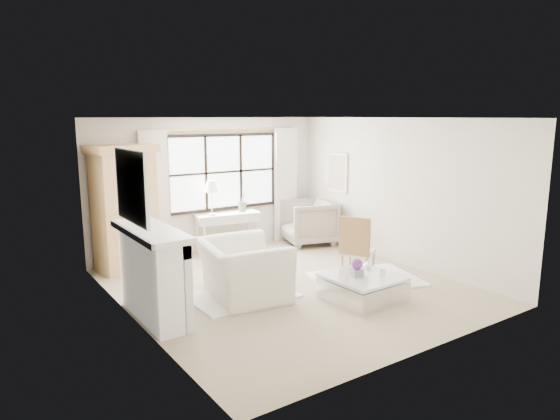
# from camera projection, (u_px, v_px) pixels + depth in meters

# --- Properties ---
(floor) EXTENTS (5.50, 5.50, 0.00)m
(floor) POSITION_uv_depth(u_px,v_px,m) (288.00, 287.00, 8.10)
(floor) COLOR tan
(floor) RESTS_ON ground
(ceiling) EXTENTS (5.50, 5.50, 0.00)m
(ceiling) POSITION_uv_depth(u_px,v_px,m) (289.00, 118.00, 7.60)
(ceiling) COLOR white
(ceiling) RESTS_ON ground
(wall_back) EXTENTS (5.00, 0.00, 5.00)m
(wall_back) POSITION_uv_depth(u_px,v_px,m) (210.00, 185.00, 10.08)
(wall_back) COLOR beige
(wall_back) RESTS_ON ground
(wall_front) EXTENTS (5.00, 0.00, 5.00)m
(wall_front) POSITION_uv_depth(u_px,v_px,m) (429.00, 240.00, 5.62)
(wall_front) COLOR silver
(wall_front) RESTS_ON ground
(wall_left) EXTENTS (0.00, 5.50, 5.50)m
(wall_left) POSITION_uv_depth(u_px,v_px,m) (131.00, 224.00, 6.47)
(wall_left) COLOR white
(wall_left) RESTS_ON ground
(wall_right) EXTENTS (0.00, 5.50, 5.50)m
(wall_right) POSITION_uv_depth(u_px,v_px,m) (398.00, 192.00, 9.24)
(wall_right) COLOR beige
(wall_right) RESTS_ON ground
(window_pane) EXTENTS (2.40, 0.02, 1.50)m
(window_pane) POSITION_uv_depth(u_px,v_px,m) (223.00, 172.00, 10.19)
(window_pane) COLOR white
(window_pane) RESTS_ON wall_back
(window_frame) EXTENTS (2.50, 0.04, 1.50)m
(window_frame) POSITION_uv_depth(u_px,v_px,m) (224.00, 172.00, 10.18)
(window_frame) COLOR black
(window_frame) RESTS_ON wall_back
(curtain_rod) EXTENTS (3.30, 0.04, 0.04)m
(curtain_rod) POSITION_uv_depth(u_px,v_px,m) (224.00, 129.00, 9.98)
(curtain_rod) COLOR #B7933F
(curtain_rod) RESTS_ON wall_back
(curtain_left) EXTENTS (0.55, 0.10, 2.47)m
(curtain_left) POSITION_uv_depth(u_px,v_px,m) (155.00, 197.00, 9.36)
(curtain_left) COLOR beige
(curtain_left) RESTS_ON ground
(curtain_right) EXTENTS (0.55, 0.10, 2.47)m
(curtain_right) POSITION_uv_depth(u_px,v_px,m) (286.00, 185.00, 11.02)
(curtain_right) COLOR silver
(curtain_right) RESTS_ON ground
(fireplace) EXTENTS (0.58, 1.66, 1.26)m
(fireplace) POSITION_uv_depth(u_px,v_px,m) (151.00, 273.00, 6.72)
(fireplace) COLOR white
(fireplace) RESTS_ON ground
(mirror_frame) EXTENTS (0.05, 1.15, 0.95)m
(mirror_frame) POSITION_uv_depth(u_px,v_px,m) (132.00, 186.00, 6.39)
(mirror_frame) COLOR white
(mirror_frame) RESTS_ON wall_left
(mirror_glass) EXTENTS (0.02, 1.00, 0.80)m
(mirror_glass) POSITION_uv_depth(u_px,v_px,m) (134.00, 186.00, 6.41)
(mirror_glass) COLOR silver
(mirror_glass) RESTS_ON wall_left
(art_frame) EXTENTS (0.04, 0.62, 0.82)m
(art_frame) POSITION_uv_depth(u_px,v_px,m) (337.00, 172.00, 10.56)
(art_frame) COLOR silver
(art_frame) RESTS_ON wall_right
(art_canvas) EXTENTS (0.01, 0.52, 0.72)m
(art_canvas) POSITION_uv_depth(u_px,v_px,m) (337.00, 172.00, 10.55)
(art_canvas) COLOR #BCAB91
(art_canvas) RESTS_ON wall_right
(mantel_lamp) EXTENTS (0.22, 0.22, 0.51)m
(mantel_lamp) POSITION_uv_depth(u_px,v_px,m) (139.00, 195.00, 6.91)
(mantel_lamp) COLOR black
(mantel_lamp) RESTS_ON fireplace
(armoire) EXTENTS (1.23, 0.89, 2.24)m
(armoire) POSITION_uv_depth(u_px,v_px,m) (125.00, 207.00, 8.83)
(armoire) COLOR tan
(armoire) RESTS_ON floor
(console_table) EXTENTS (1.35, 0.62, 0.80)m
(console_table) POSITION_uv_depth(u_px,v_px,m) (228.00, 232.00, 10.13)
(console_table) COLOR silver
(console_table) RESTS_ON floor
(console_lamp) EXTENTS (0.28, 0.28, 0.69)m
(console_lamp) POSITION_uv_depth(u_px,v_px,m) (211.00, 187.00, 9.74)
(console_lamp) COLOR #C59244
(console_lamp) RESTS_ON console_table
(orchid_plant) EXTENTS (0.29, 0.27, 0.43)m
(orchid_plant) POSITION_uv_depth(u_px,v_px,m) (243.00, 201.00, 10.23)
(orchid_plant) COLOR #5A714B
(orchid_plant) RESTS_ON console_table
(side_table) EXTENTS (0.40, 0.40, 0.51)m
(side_table) POSITION_uv_depth(u_px,v_px,m) (252.00, 255.00, 8.76)
(side_table) COLOR white
(side_table) RESTS_ON floor
(rug_left) EXTENTS (1.56, 1.10, 0.03)m
(rug_left) POSITION_uv_depth(u_px,v_px,m) (242.00, 295.00, 7.66)
(rug_left) COLOR white
(rug_left) RESTS_ON floor
(rug_right) EXTENTS (1.99, 1.69, 0.03)m
(rug_right) POSITION_uv_depth(u_px,v_px,m) (365.00, 279.00, 8.43)
(rug_right) COLOR white
(rug_right) RESTS_ON floor
(club_armchair) EXTENTS (1.38, 1.52, 0.88)m
(club_armchair) POSITION_uv_depth(u_px,v_px,m) (243.00, 270.00, 7.55)
(club_armchair) COLOR white
(club_armchair) RESTS_ON floor
(wingback_chair) EXTENTS (1.29, 1.27, 0.95)m
(wingback_chair) POSITION_uv_depth(u_px,v_px,m) (308.00, 222.00, 10.75)
(wingback_chair) COLOR gray
(wingback_chair) RESTS_ON floor
(french_chair) EXTENTS (0.65, 0.65, 1.08)m
(french_chair) POSITION_uv_depth(u_px,v_px,m) (358.00, 261.00, 8.47)
(french_chair) COLOR #9C6F41
(french_chair) RESTS_ON floor
(coffee_table) EXTENTS (1.03, 1.03, 0.38)m
(coffee_table) POSITION_uv_depth(u_px,v_px,m) (362.00, 288.00, 7.50)
(coffee_table) COLOR silver
(coffee_table) RESTS_ON floor
(planter_box) EXTENTS (0.19, 0.19, 0.12)m
(planter_box) POSITION_uv_depth(u_px,v_px,m) (357.00, 273.00, 7.40)
(planter_box) COLOR gray
(planter_box) RESTS_ON coffee_table
(planter_flowers) EXTENTS (0.16, 0.16, 0.16)m
(planter_flowers) POSITION_uv_depth(u_px,v_px,m) (357.00, 264.00, 7.37)
(planter_flowers) COLOR #5C2C70
(planter_flowers) RESTS_ON planter_box
(pillar_candle) EXTENTS (0.10, 0.10, 0.12)m
(pillar_candle) POSITION_uv_depth(u_px,v_px,m) (382.00, 272.00, 7.45)
(pillar_candle) COLOR white
(pillar_candle) RESTS_ON coffee_table
(coffee_vase) EXTENTS (0.17, 0.17, 0.15)m
(coffee_vase) POSITION_uv_depth(u_px,v_px,m) (368.00, 264.00, 7.78)
(coffee_vase) COLOR silver
(coffee_vase) RESTS_ON coffee_table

